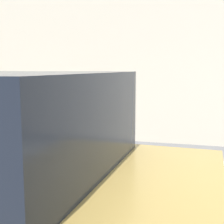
# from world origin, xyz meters

# --- Properties ---
(sidewalk) EXTENTS (24.00, 2.80, 0.14)m
(sidewalk) POSITION_xyz_m (0.00, 2.20, 0.07)
(sidewalk) COLOR #ADAAA3
(sidewalk) RESTS_ON ground_plane
(building_facade) EXTENTS (24.00, 0.30, 4.87)m
(building_facade) POSITION_xyz_m (0.00, 5.44, 2.43)
(building_facade) COLOR beige
(building_facade) RESTS_ON ground_plane
(parking_meter) EXTENTS (0.22, 0.13, 1.59)m
(parking_meter) POSITION_xyz_m (-0.45, 0.96, 1.30)
(parking_meter) COLOR slate
(parking_meter) RESTS_ON sidewalk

